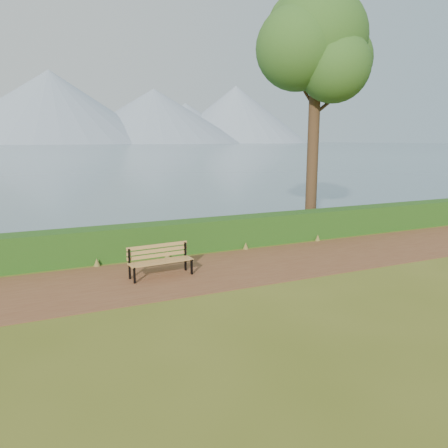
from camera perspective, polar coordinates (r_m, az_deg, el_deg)
name	(u,v)px	position (r m, az deg, el deg)	size (l,w,h in m)	color
ground	(228,272)	(12.05, 0.55, -6.29)	(140.00, 140.00, 0.00)	#4D5819
path	(224,269)	(12.31, -0.04, -5.89)	(40.00, 3.40, 0.01)	brown
hedge	(195,236)	(14.25, -3.87, -1.53)	(32.00, 0.85, 1.00)	#193F12
water	(32,146)	(270.50, -23.76, 9.31)	(700.00, 510.00, 0.00)	#496176
mountains	(14,110)	(417.20, -25.74, 13.24)	(585.00, 190.00, 70.00)	gray
bench	(160,258)	(11.71, -8.40, -4.45)	(1.72, 0.61, 0.85)	black
tree	(317,45)	(18.20, 12.03, 21.95)	(4.96, 4.10, 9.57)	#331E15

